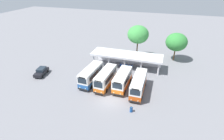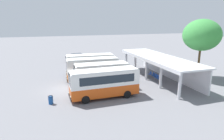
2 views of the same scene
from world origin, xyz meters
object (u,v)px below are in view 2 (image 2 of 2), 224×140
object	(u,v)px
waiting_chair_fourth_seat	(157,77)
waiting_chair_middle_seat	(155,76)
city_bus_second_in_row	(93,69)
waiting_chair_second_from_end	(153,75)
parked_car_flank	(76,57)
litter_bin_apron	(51,100)
city_bus_nearest_orange	(90,64)
city_bus_fourth_amber	(104,82)
city_bus_middle_cream	(102,74)
waiting_chair_fifth_seat	(159,78)
waiting_chair_end_by_column	(150,74)

from	to	relation	value
waiting_chair_fourth_seat	waiting_chair_middle_seat	bearing A→B (deg)	173.23
city_bus_second_in_row	waiting_chair_second_from_end	xyz separation A→B (m)	(1.36, 9.15, -1.35)
parked_car_flank	litter_bin_apron	distance (m)	22.72
city_bus_nearest_orange	waiting_chair_fourth_seat	world-z (taller)	city_bus_nearest_orange
city_bus_fourth_amber	waiting_chair_fourth_seat	world-z (taller)	city_bus_fourth_amber
waiting_chair_second_from_end	litter_bin_apron	distance (m)	16.09
parked_car_flank	waiting_chair_middle_seat	bearing A→B (deg)	27.97
city_bus_middle_cream	waiting_chair_fourth_seat	distance (m)	8.70
city_bus_nearest_orange	waiting_chair_fifth_seat	distance (m)	11.01
waiting_chair_end_by_column	waiting_chair_fifth_seat	distance (m)	2.70
waiting_chair_second_from_end	parked_car_flank	bearing A→B (deg)	-150.97
parked_car_flank	waiting_chair_fifth_seat	distance (m)	20.87
city_bus_second_in_row	waiting_chair_fourth_seat	bearing A→B (deg)	73.27
city_bus_fourth_amber	waiting_chair_end_by_column	distance (m)	11.02
waiting_chair_end_by_column	parked_car_flank	bearing A→B (deg)	-150.37
city_bus_fourth_amber	waiting_chair_fourth_seat	bearing A→B (deg)	112.96
waiting_chair_fourth_seat	waiting_chair_fifth_seat	bearing A→B (deg)	-2.55
parked_car_flank	waiting_chair_second_from_end	bearing A→B (deg)	29.03
city_bus_nearest_orange	waiting_chair_middle_seat	size ratio (longest dim) A/B	8.96
city_bus_nearest_orange	city_bus_second_in_row	distance (m)	3.33
city_bus_nearest_orange	parked_car_flank	size ratio (longest dim) A/B	1.75
waiting_chair_end_by_column	waiting_chair_fifth_seat	bearing A→B (deg)	-0.03
city_bus_nearest_orange	waiting_chair_middle_seat	distance (m)	10.34
waiting_chair_second_from_end	waiting_chair_fifth_seat	size ratio (longest dim) A/B	1.00
waiting_chair_fifth_seat	waiting_chair_fourth_seat	bearing A→B (deg)	177.45
litter_bin_apron	city_bus_fourth_amber	bearing A→B (deg)	89.35
waiting_chair_second_from_end	waiting_chair_fifth_seat	xyz separation A→B (m)	(2.03, -0.15, 0.00)
parked_car_flank	litter_bin_apron	size ratio (longest dim) A/B	4.89
city_bus_second_in_row	waiting_chair_end_by_column	world-z (taller)	city_bus_second_in_row
city_bus_middle_cream	city_bus_nearest_orange	bearing A→B (deg)	-179.31
waiting_chair_end_by_column	litter_bin_apron	xyz separation A→B (m)	(5.86, -15.08, -0.07)
city_bus_nearest_orange	litter_bin_apron	world-z (taller)	city_bus_nearest_orange
city_bus_fourth_amber	litter_bin_apron	bearing A→B (deg)	-90.65
city_bus_middle_cream	waiting_chair_middle_seat	xyz separation A→B (m)	(-1.27, 8.66, -1.30)
waiting_chair_middle_seat	litter_bin_apron	xyz separation A→B (m)	(4.51, -15.19, -0.07)
city_bus_middle_cream	waiting_chair_fifth_seat	bearing A→B (deg)	89.46
city_bus_second_in_row	waiting_chair_end_by_column	distance (m)	9.13
city_bus_middle_cream	waiting_chair_middle_seat	bearing A→B (deg)	98.35
waiting_chair_middle_seat	litter_bin_apron	distance (m)	15.84
parked_car_flank	waiting_chair_fifth_seat	world-z (taller)	parked_car_flank
city_bus_second_in_row	waiting_chair_fourth_seat	xyz separation A→B (m)	(2.71, 9.03, -1.35)
city_bus_nearest_orange	litter_bin_apron	xyz separation A→B (m)	(9.86, -6.44, -1.40)
waiting_chair_fifth_seat	city_bus_nearest_orange	bearing A→B (deg)	-127.80
city_bus_second_in_row	litter_bin_apron	size ratio (longest dim) A/B	8.35
city_bus_second_in_row	city_bus_fourth_amber	distance (m)	6.62
city_bus_middle_cream	waiting_chair_fourth_seat	size ratio (longest dim) A/B	8.21
waiting_chair_end_by_column	waiting_chair_middle_seat	world-z (taller)	same
city_bus_second_in_row	waiting_chair_middle_seat	world-z (taller)	city_bus_second_in_row
waiting_chair_second_from_end	waiting_chair_end_by_column	bearing A→B (deg)	-167.25
city_bus_middle_cream	parked_car_flank	world-z (taller)	city_bus_middle_cream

